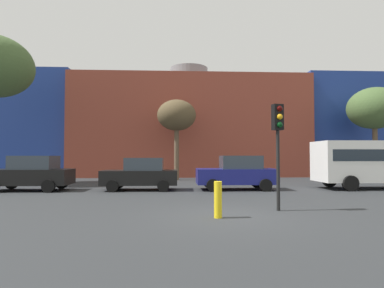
{
  "coord_description": "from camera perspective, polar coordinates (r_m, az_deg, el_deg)",
  "views": [
    {
      "loc": [
        -1.67,
        -10.06,
        1.89
      ],
      "look_at": [
        -0.7,
        9.91,
        2.63
      ],
      "focal_mm": 29.77,
      "sensor_mm": 36.0,
      "label": 1
    }
  ],
  "objects": [
    {
      "name": "parked_car_2",
      "position": [
        18.0,
        8.09,
        -5.11
      ],
      "size": [
        4.38,
        2.15,
        1.9
      ],
      "rotation": [
        0.0,
        0.0,
        3.14
      ],
      "color": "navy",
      "rests_on": "ground_plane"
    },
    {
      "name": "parked_car_1",
      "position": [
        17.8,
        -9.11,
        -5.34
      ],
      "size": [
        4.1,
        2.01,
        1.78
      ],
      "rotation": [
        0.0,
        0.0,
        3.14
      ],
      "color": "black",
      "rests_on": "ground_plane"
    },
    {
      "name": "white_bus",
      "position": [
        21.16,
        30.11,
        -2.57
      ],
      "size": [
        6.8,
        2.62,
        2.72
      ],
      "rotation": [
        0.0,
        0.0,
        3.14
      ],
      "color": "white",
      "rests_on": "ground_plane"
    },
    {
      "name": "bare_tree_1",
      "position": [
        25.19,
        -2.78,
        5.01
      ],
      "size": [
        3.06,
        3.06,
        6.32
      ],
      "color": "brown",
      "rests_on": "ground_plane"
    },
    {
      "name": "bare_tree_0",
      "position": [
        30.04,
        29.87,
        5.51
      ],
      "size": [
        4.23,
        4.23,
        7.47
      ],
      "color": "brown",
      "rests_on": "ground_plane"
    },
    {
      "name": "ground_plane",
      "position": [
        10.37,
        6.69,
        -12.6
      ],
      "size": [
        200.0,
        200.0,
        0.0
      ],
      "primitive_type": "plane",
      "color": "#2D3033"
    },
    {
      "name": "parked_car_0",
      "position": [
        19.37,
        -26.94,
        -4.7
      ],
      "size": [
        4.37,
        2.14,
        1.89
      ],
      "rotation": [
        0.0,
        0.0,
        3.14
      ],
      "color": "black",
      "rests_on": "ground_plane"
    },
    {
      "name": "traffic_light_island",
      "position": [
        11.41,
        15.16,
        2.08
      ],
      "size": [
        0.41,
        0.4,
        3.68
      ],
      "rotation": [
        0.0,
        0.0,
        -1.33
      ],
      "color": "black",
      "rests_on": "ground_plane"
    },
    {
      "name": "bollard_yellow_0",
      "position": [
        9.85,
        4.68,
        -9.9
      ],
      "size": [
        0.24,
        0.24,
        1.11
      ],
      "primitive_type": "cylinder",
      "color": "yellow",
      "rests_on": "ground_plane"
    },
    {
      "name": "building_backdrop",
      "position": [
        33.97,
        -0.55,
        2.73
      ],
      "size": [
        41.64,
        12.8,
        11.28
      ],
      "color": "brown",
      "rests_on": "ground_plane"
    }
  ]
}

